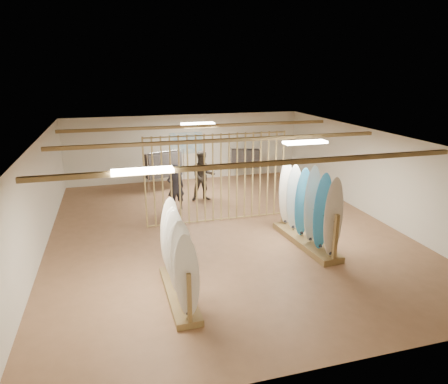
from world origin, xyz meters
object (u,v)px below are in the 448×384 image
object	(u,v)px
rack_right	(307,218)
shopper_b	(203,173)
rack_left	(178,269)
clothing_rack_b	(245,158)
clothing_rack_a	(164,165)
shopper_a	(176,184)

from	to	relation	value
rack_right	shopper_b	bearing A→B (deg)	107.65
rack_left	clothing_rack_b	size ratio (longest dim) A/B	1.69
clothing_rack_a	shopper_b	world-z (taller)	shopper_b
rack_right	shopper_a	bearing A→B (deg)	123.29
rack_right	shopper_a	xyz separation A→B (m)	(-2.97, 3.80, 0.15)
clothing_rack_a	shopper_b	xyz separation A→B (m)	(1.22, -1.55, -0.02)
rack_right	clothing_rack_a	bearing A→B (deg)	112.22
rack_right	shopper_a	world-z (taller)	rack_right
shopper_b	clothing_rack_b	bearing A→B (deg)	46.01
rack_left	clothing_rack_a	xyz separation A→B (m)	(0.74, 7.76, 0.42)
rack_left	shopper_a	world-z (taller)	rack_left
rack_left	shopper_b	xyz separation A→B (m)	(1.96, 6.21, 0.40)
clothing_rack_a	rack_left	bearing A→B (deg)	-114.06
clothing_rack_b	shopper_b	distance (m)	3.46
shopper_a	clothing_rack_a	bearing A→B (deg)	-90.77
clothing_rack_a	clothing_rack_b	xyz separation A→B (m)	(3.66, 0.90, -0.16)
rack_left	clothing_rack_a	distance (m)	7.81
rack_right	clothing_rack_a	size ratio (longest dim) A/B	1.69
clothing_rack_b	shopper_a	world-z (taller)	shopper_a
rack_left	shopper_a	distance (m)	5.58
rack_left	rack_right	size ratio (longest dim) A/B	0.85
shopper_b	shopper_a	bearing A→B (deg)	-147.07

